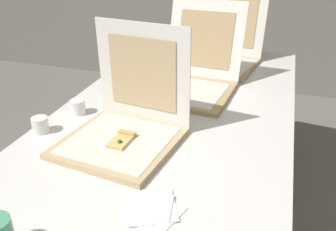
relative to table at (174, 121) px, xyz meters
name	(u,v)px	position (x,y,z in m)	size (l,w,h in m)	color
table	(174,121)	(0.00, 0.00, 0.00)	(0.98, 2.05, 0.72)	silver
pizza_box_front	(125,127)	(-0.10, -0.28, 0.10)	(0.44, 0.44, 0.41)	tan
pizza_box_middle	(193,79)	(0.02, 0.26, 0.10)	(0.42, 0.52, 0.40)	tan
pizza_box_back	(222,55)	(0.08, 0.68, 0.10)	(0.45, 0.50, 0.40)	tan
cup_white_near_center	(78,107)	(-0.39, -0.14, 0.08)	(0.06, 0.06, 0.06)	white
cup_white_near_left	(40,125)	(-0.44, -0.32, 0.08)	(0.06, 0.06, 0.06)	white
cup_white_mid	(114,93)	(-0.30, 0.05, 0.08)	(0.06, 0.06, 0.06)	white
napkin_pile	(152,209)	(0.12, -0.61, 0.05)	(0.19, 0.19, 0.01)	white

